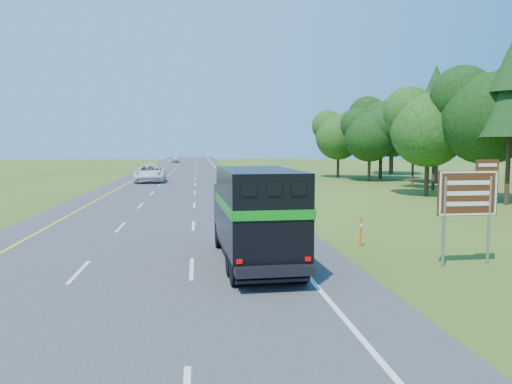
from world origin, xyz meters
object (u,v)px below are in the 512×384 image
Objects in this scene: white_suv at (150,173)px; far_car at (175,159)px; horse_truck at (255,213)px; exit_sign at (469,197)px.

white_suv is 1.53× the size of far_car.
horse_truck reaches higher than far_car.
exit_sign reaches higher than horse_truck.
white_suv is 1.92× the size of exit_sign.
horse_truck is at bearing -81.61° from white_suv.
exit_sign is at bearing -86.79° from far_car.
exit_sign is at bearing -10.04° from horse_truck.
horse_truck is 2.07× the size of exit_sign.
exit_sign reaches higher than far_car.
exit_sign is (14.36, -105.57, 1.56)m from far_car.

